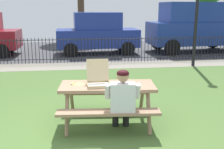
{
  "coord_description": "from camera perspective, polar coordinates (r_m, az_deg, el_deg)",
  "views": [
    {
      "loc": [
        0.02,
        -4.37,
        2.2
      ],
      "look_at": [
        0.75,
        1.55,
        0.75
      ],
      "focal_mm": 44.19,
      "sensor_mm": 36.0,
      "label": 1
    }
  ],
  "objects": [
    {
      "name": "parked_car_center",
      "position": [
        13.52,
        -3.03,
        8.62
      ],
      "size": [
        3.98,
        1.98,
        1.98
      ],
      "color": "navy",
      "rests_on": "ground"
    },
    {
      "name": "picnic_table_foreground",
      "position": [
        5.31,
        -0.95,
        -3.9
      ],
      "size": [
        1.92,
        1.62,
        0.79
      ],
      "color": "#9A775C",
      "rests_on": "ground"
    },
    {
      "name": "pizza_box_open",
      "position": [
        5.25,
        -2.85,
        -0.92
      ],
      "size": [
        0.43,
        0.51,
        0.46
      ],
      "color": "tan",
      "rests_on": "picnic_table_foreground"
    },
    {
      "name": "street_asphalt",
      "position": [
        14.95,
        -7.08,
        5.1
      ],
      "size": [
        28.0,
        7.09,
        0.01
      ],
      "primitive_type": "cube",
      "color": "#424247"
    },
    {
      "name": "ground",
      "position": [
        6.21,
        -6.81,
        -7.28
      ],
      "size": [
        28.0,
        10.87,
        0.02
      ],
      "primitive_type": "cube",
      "color": "#4C6D32"
    },
    {
      "name": "pizza_slice_on_table",
      "position": [
        5.35,
        -7.28,
        -1.87
      ],
      "size": [
        0.26,
        0.23,
        0.02
      ],
      "color": "#F2CC5A",
      "rests_on": "picnic_table_foreground"
    },
    {
      "name": "iron_fence_streetside",
      "position": [
        11.36,
        -7.1,
        5.08
      ],
      "size": [
        21.44,
        0.03,
        1.02
      ],
      "color": "black",
      "rests_on": "ground"
    },
    {
      "name": "adult_at_table",
      "position": [
        4.83,
        2.13,
        -4.98
      ],
      "size": [
        0.63,
        0.61,
        1.19
      ],
      "color": "black",
      "rests_on": "ground"
    },
    {
      "name": "cobblestone_walkway",
      "position": [
        10.77,
        -7.01,
        1.77
      ],
      "size": [
        28.0,
        1.4,
        0.01
      ],
      "primitive_type": "cube",
      "color": "gray"
    },
    {
      "name": "parked_car_right",
      "position": [
        14.71,
        16.96,
        9.62
      ],
      "size": [
        4.8,
        2.29,
        2.46
      ],
      "color": "navy",
      "rests_on": "ground"
    }
  ]
}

